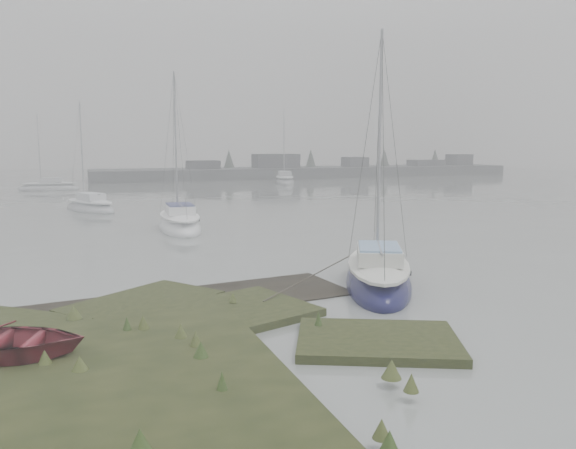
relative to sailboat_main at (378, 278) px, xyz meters
The scene contains 8 objects.
ground 26.08m from the sailboat_main, 96.95° to the left, with size 160.00×160.00×0.00m, color slate.
far_shoreline 62.45m from the sailboat_main, 67.71° to the left, with size 60.00×8.00×4.15m.
sailboat_main is the anchor object (origin of this frame).
sailboat_white 14.75m from the sailboat_main, 104.47° to the left, with size 2.38×6.38×8.87m.
sailboat_far_a 26.18m from the sailboat_main, 107.49° to the left, with size 4.10×5.81×7.87m.
sailboat_far_b 48.74m from the sailboat_main, 72.97° to the left, with size 3.87×6.92×9.29m.
sailboat_far_c 46.81m from the sailboat_main, 103.76° to the left, with size 5.93×2.68×8.08m.
dinghy 10.63m from the sailboat_main, 162.95° to the right, with size 2.19×3.06×0.63m, color maroon.
Camera 1 is at (-5.58, -10.91, 4.36)m, focal length 35.00 mm.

